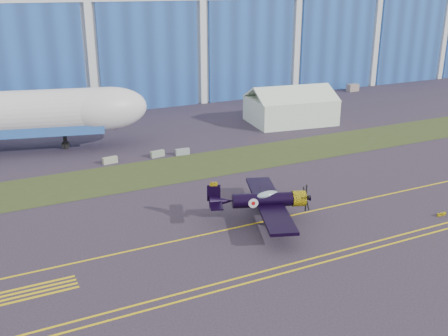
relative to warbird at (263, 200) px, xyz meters
name	(u,v)px	position (x,y,z in m)	size (l,w,h in m)	color
ground	(204,212)	(-4.55, 4.68, -2.27)	(260.00, 260.00, 0.00)	#352B3A
grass_median	(160,172)	(-4.55, 18.68, -2.25)	(260.00, 10.00, 0.02)	#475128
hangar	(66,24)	(-4.55, 76.46, 12.69)	(220.00, 45.70, 30.00)	silver
taxiway_centreline	(224,230)	(-4.55, -0.32, -2.26)	(200.00, 0.20, 0.02)	yellow
edge_line_near	(274,276)	(-4.55, -9.82, -2.26)	(80.00, 0.20, 0.02)	yellow
edge_line_far	(268,270)	(-4.55, -8.82, -2.26)	(80.00, 0.20, 0.02)	yellow
hold_short_ladder	(39,290)	(-22.55, -3.42, -2.26)	(6.00, 2.40, 0.02)	yellow
guard_board_right	(442,214)	(17.45, -7.32, -2.09)	(1.20, 0.15, 0.35)	yellow
warbird	(263,200)	(0.00, 0.00, 0.00)	(16.00, 17.48, 4.25)	black
tent	(291,104)	(24.66, 32.87, 1.02)	(15.38, 12.13, 6.57)	white
shipping_container	(23,121)	(-17.84, 49.04, -0.90)	(6.34, 2.54, 2.75)	white
tug	(123,111)	(-0.23, 50.85, -1.52)	(2.56, 1.60, 1.50)	yellow
gse_box	(353,88)	(52.84, 50.45, -1.48)	(2.64, 1.41, 1.59)	gray
barrier_a	(110,160)	(-9.44, 24.80, -1.82)	(2.00, 0.60, 0.90)	#989E87
barrier_b	(157,154)	(-2.73, 24.66, -1.82)	(2.00, 0.60, 0.90)	gray
barrier_c	(182,152)	(0.76, 23.94, -1.82)	(2.00, 0.60, 0.90)	gray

